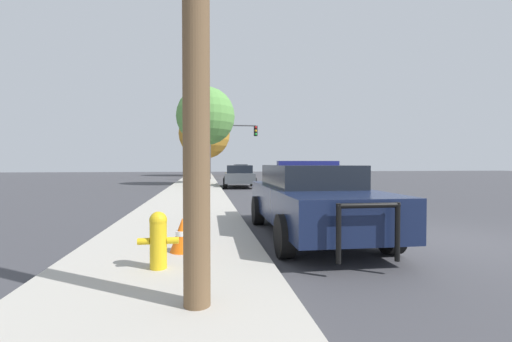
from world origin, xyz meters
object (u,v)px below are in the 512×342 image
at_px(traffic_light, 230,139).
at_px(car_background_distant, 240,169).
at_px(fire_hydrant, 158,238).
at_px(traffic_cone, 182,235).
at_px(car_background_midblock, 239,176).
at_px(tree_sidewalk_far, 204,133).
at_px(police_car, 311,198).
at_px(tree_sidewalk_mid, 206,116).

xyz_separation_m(traffic_light, car_background_distant, (2.59, 15.96, -2.85)).
xyz_separation_m(fire_hydrant, traffic_cone, (0.26, 0.82, -0.13)).
relative_size(car_background_midblock, traffic_cone, 7.60).
relative_size(traffic_light, tree_sidewalk_far, 0.61).
bearing_deg(car_background_midblock, police_car, -85.48).
bearing_deg(car_background_distant, traffic_light, -102.68).
relative_size(car_background_distant, car_background_midblock, 1.10).
xyz_separation_m(police_car, tree_sidewalk_far, (-2.15, 33.88, 4.22)).
relative_size(police_car, tree_sidewalk_mid, 0.76).
bearing_deg(car_background_midblock, fire_hydrant, -95.01).
relative_size(police_car, car_background_distant, 1.14).
bearing_deg(fire_hydrant, traffic_light, 83.57).
relative_size(tree_sidewalk_mid, traffic_cone, 12.43).
bearing_deg(fire_hydrant, police_car, 38.85).
bearing_deg(fire_hydrant, traffic_cone, 72.65).
height_order(car_background_midblock, traffic_cone, car_background_midblock).
xyz_separation_m(tree_sidewalk_far, tree_sidewalk_mid, (0.07, -17.07, -0.30)).
xyz_separation_m(fire_hydrant, traffic_light, (2.82, 25.00, 3.05)).
height_order(traffic_light, car_background_distant, traffic_light).
bearing_deg(fire_hydrant, car_background_midblock, 80.53).
distance_m(fire_hydrant, car_background_midblock, 16.88).
height_order(police_car, car_background_distant, police_car).
bearing_deg(tree_sidewalk_mid, traffic_light, 70.49).
xyz_separation_m(car_background_midblock, tree_sidewalk_far, (-2.13, 19.47, 4.28)).
distance_m(traffic_light, traffic_cone, 24.52).
xyz_separation_m(police_car, fire_hydrant, (-2.79, -2.25, -0.26)).
xyz_separation_m(tree_sidewalk_mid, traffic_cone, (-0.46, -18.24, -4.31)).
bearing_deg(traffic_light, car_background_distant, 80.79).
xyz_separation_m(fire_hydrant, car_background_midblock, (2.78, 16.65, 0.20)).
bearing_deg(traffic_cone, car_background_distant, 82.69).
height_order(car_background_distant, car_background_midblock, car_background_midblock).
relative_size(fire_hydrant, car_background_distant, 0.17).
height_order(fire_hydrant, traffic_light, traffic_light).
distance_m(fire_hydrant, traffic_light, 25.35).
relative_size(car_background_distant, traffic_cone, 8.36).
distance_m(car_background_distant, tree_sidewalk_mid, 22.75).
xyz_separation_m(car_background_distant, car_background_midblock, (-2.63, -24.31, 0.01)).
bearing_deg(tree_sidewalk_mid, traffic_cone, -91.43).
bearing_deg(tree_sidewalk_mid, car_background_distant, 77.91).
relative_size(traffic_light, car_background_distant, 1.08).
height_order(traffic_light, car_background_midblock, traffic_light).
bearing_deg(tree_sidewalk_far, car_background_midblock, -83.74).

